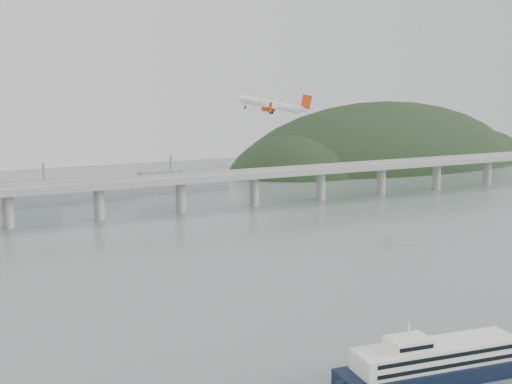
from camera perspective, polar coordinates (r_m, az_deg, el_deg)
ground at (r=238.51m, az=5.94°, el=-10.55°), size 900.00×900.00×0.00m
bridge at (r=411.96m, az=-9.08°, el=0.47°), size 800.00×22.00×23.90m
headland at (r=667.70m, az=11.56°, el=0.63°), size 365.00×155.00×156.00m
ferry at (r=198.59m, az=14.79°, el=-13.58°), size 93.62×23.17×17.66m
airliner at (r=334.23m, az=1.40°, el=7.25°), size 32.94×30.90×10.11m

